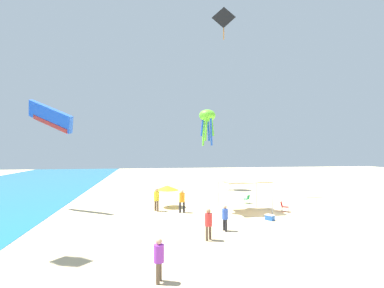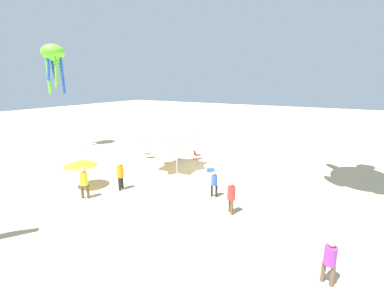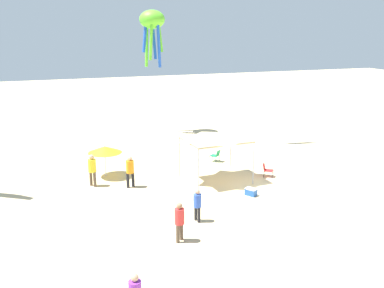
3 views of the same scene
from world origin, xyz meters
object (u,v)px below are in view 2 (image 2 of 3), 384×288
at_px(cooler_box, 210,169).
at_px(person_beachcomber, 231,195).
at_px(canopy_tent, 172,136).
at_px(person_by_tent, 330,258).
at_px(person_near_umbrella, 214,182).
at_px(folding_chair_near_cooler, 197,154).
at_px(folding_chair_facing_ocean, 149,153).
at_px(beach_umbrella, 81,163).
at_px(kite_octopus_lime, 53,55).
at_px(person_far_stroller, 84,181).
at_px(person_kite_handler, 120,173).

xyz_separation_m(cooler_box, person_beachcomber, (-3.79, 5.37, 0.83)).
xyz_separation_m(canopy_tent, cooler_box, (-2.97, -0.88, -2.52)).
height_order(person_by_tent, person_near_umbrella, person_by_tent).
xyz_separation_m(canopy_tent, folding_chair_near_cooler, (-0.44, -3.25, -2.25)).
xyz_separation_m(folding_chair_facing_ocean, folding_chair_near_cooler, (-3.99, -1.73, 0.00)).
xyz_separation_m(beach_umbrella, person_by_tent, (-14.43, 1.37, -0.73)).
bearing_deg(person_beachcomber, cooler_box, 173.51).
bearing_deg(kite_octopus_lime, beach_umbrella, -123.33).
distance_m(beach_umbrella, person_near_umbrella, 8.67).
relative_size(folding_chair_near_cooler, person_by_tent, 0.48).
bearing_deg(person_near_umbrella, person_far_stroller, -160.24).
relative_size(canopy_tent, person_kite_handler, 2.00).
height_order(folding_chair_facing_ocean, person_by_tent, person_by_tent).
xyz_separation_m(canopy_tent, person_by_tent, (-11.47, 7.47, -1.73)).
bearing_deg(folding_chair_facing_ocean, person_near_umbrella, 21.50).
height_order(beach_umbrella, kite_octopus_lime, kite_octopus_lime).
distance_m(person_kite_handler, person_near_umbrella, 6.02).
distance_m(folding_chair_facing_ocean, folding_chair_near_cooler, 4.35).
relative_size(canopy_tent, folding_chair_facing_ocean, 4.61).
xyz_separation_m(person_kite_handler, person_near_umbrella, (-5.67, -2.01, -0.16)).
distance_m(cooler_box, person_kite_handler, 6.98).
bearing_deg(person_by_tent, person_kite_handler, 7.23).
height_order(person_beachcomber, kite_octopus_lime, kite_octopus_lime).
distance_m(beach_umbrella, person_by_tent, 14.51).
xyz_separation_m(beach_umbrella, person_near_umbrella, (-8.09, -3.04, -0.77)).
xyz_separation_m(canopy_tent, person_near_umbrella, (-5.12, 3.06, -1.77)).
height_order(person_beachcomber, person_near_umbrella, person_beachcomber).
xyz_separation_m(person_by_tent, person_far_stroller, (12.92, -0.38, 0.13)).
height_order(cooler_box, person_beachcomber, person_beachcomber).
height_order(folding_chair_facing_ocean, cooler_box, folding_chair_facing_ocean).
height_order(beach_umbrella, cooler_box, beach_umbrella).
height_order(person_kite_handler, person_far_stroller, person_far_stroller).
height_order(cooler_box, person_far_stroller, person_far_stroller).
distance_m(person_kite_handler, kite_octopus_lime, 16.22).
relative_size(person_by_tent, person_kite_handler, 0.90).
distance_m(canopy_tent, person_near_umbrella, 6.23).
bearing_deg(folding_chair_facing_ocean, kite_octopus_lime, -121.37).
height_order(beach_umbrella, person_far_stroller, beach_umbrella).
bearing_deg(kite_octopus_lime, folding_chair_facing_ocean, -84.81).
relative_size(folding_chair_near_cooler, cooler_box, 1.10).
distance_m(folding_chair_near_cooler, person_far_stroller, 10.54).
xyz_separation_m(canopy_tent, beach_umbrella, (2.97, 6.10, -1.00)).
bearing_deg(person_kite_handler, canopy_tent, -22.07).
relative_size(cooler_box, person_far_stroller, 0.39).
height_order(folding_chair_facing_ocean, person_beachcomber, person_beachcomber).
xyz_separation_m(person_far_stroller, kite_octopus_lime, (12.18, -6.96, 8.20)).
bearing_deg(beach_umbrella, kite_octopus_lime, -29.23).
height_order(canopy_tent, person_by_tent, canopy_tent).
bearing_deg(person_near_umbrella, folding_chair_facing_ocean, 140.41).
height_order(folding_chair_near_cooler, person_beachcomber, person_beachcomber).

